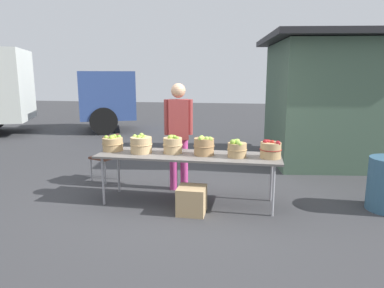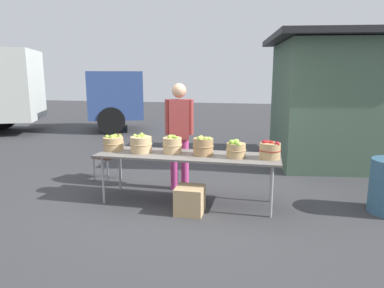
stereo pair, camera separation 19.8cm
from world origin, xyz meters
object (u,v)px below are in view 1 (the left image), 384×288
apple_basket_red_0 (271,149)px  produce_crate (192,200)px  apple_basket_green_3 (204,146)px  folding_chair (107,154)px  vendor_adult (179,128)px  market_table (188,157)px  apple_basket_green_1 (141,144)px  apple_basket_green_4 (237,149)px  apple_basket_green_0 (113,144)px  apple_basket_green_2 (173,145)px

apple_basket_red_0 → produce_crate: 1.32m
apple_basket_green_3 → folding_chair: bearing=156.4°
vendor_adult → apple_basket_red_0: bearing=144.2°
apple_basket_green_3 → produce_crate: bearing=-104.7°
market_table → apple_basket_green_1: apple_basket_green_1 is taller
market_table → apple_basket_green_3: apple_basket_green_3 is taller
apple_basket_green_4 → apple_basket_red_0: 0.47m
apple_basket_green_1 → apple_basket_green_3: apple_basket_green_3 is taller
apple_basket_green_1 → apple_basket_green_4: size_ratio=1.17×
apple_basket_green_0 → apple_basket_green_4: 1.93m
market_table → apple_basket_red_0: bearing=-0.4°
apple_basket_green_2 → apple_basket_green_4: size_ratio=1.04×
market_table → apple_basket_green_0: (-1.21, 0.06, 0.15)m
apple_basket_green_1 → folding_chair: bearing=137.9°
apple_basket_green_1 → apple_basket_green_4: apple_basket_green_1 is taller
apple_basket_green_0 → apple_basket_red_0: size_ratio=1.06×
apple_basket_green_1 → produce_crate: 1.16m
vendor_adult → apple_basket_green_4: bearing=134.0°
apple_basket_red_0 → apple_basket_green_0: bearing=178.3°
folding_chair → market_table: bearing=82.5°
market_table → produce_crate: size_ratio=7.06×
apple_basket_green_1 → market_table: bearing=0.9°
apple_basket_green_4 → apple_basket_green_2: bearing=174.8°
apple_basket_green_3 → apple_basket_green_4: size_ratio=1.08×
apple_basket_green_1 → vendor_adult: vendor_adult is taller
market_table → produce_crate: 0.67m
apple_basket_green_2 → vendor_adult: (-0.03, 0.55, 0.17)m
apple_basket_green_0 → folding_chair: size_ratio=0.38×
apple_basket_green_2 → apple_basket_red_0: bearing=-2.2°
apple_basket_green_2 → apple_basket_green_4: (0.96, -0.09, -0.01)m
market_table → apple_basket_green_1: (-0.72, -0.01, 0.17)m
apple_basket_green_2 → folding_chair: bearing=150.9°
market_table → apple_basket_green_4: apple_basket_green_4 is taller
apple_basket_red_0 → produce_crate: apple_basket_red_0 is taller
market_table → apple_basket_green_0: apple_basket_green_0 is taller
apple_basket_green_1 → vendor_adult: bearing=54.1°
apple_basket_green_2 → apple_basket_green_1: bearing=-172.9°
apple_basket_green_1 → apple_basket_green_2: bearing=7.1°
apple_basket_green_0 → produce_crate: size_ratio=0.86×
market_table → apple_basket_red_0: size_ratio=8.70×
apple_basket_green_4 → produce_crate: apple_basket_green_4 is taller
market_table → apple_basket_red_0: (1.19, -0.01, 0.16)m
market_table → apple_basket_green_1: size_ratio=7.95×
market_table → apple_basket_green_3: bearing=2.4°
apple_basket_green_4 → folding_chair: 2.56m
folding_chair → apple_basket_red_0: bearing=92.7°
folding_chair → produce_crate: 2.19m
apple_basket_green_2 → apple_basket_green_4: bearing=-5.2°
apple_basket_green_4 → vendor_adult: 1.20m
apple_basket_red_0 → vendor_adult: vendor_adult is taller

